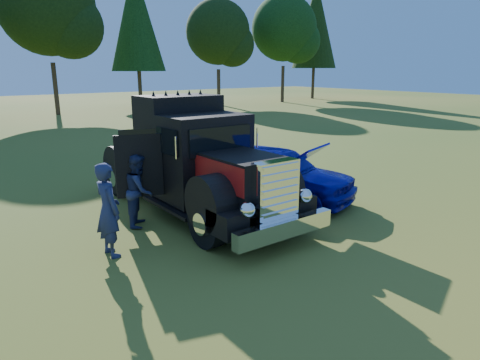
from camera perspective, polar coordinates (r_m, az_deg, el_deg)
name	(u,v)px	position (r m, az deg, el deg)	size (l,w,h in m)	color
ground	(240,237)	(9.74, -0.04, -7.56)	(120.00, 120.00, 0.00)	#2A5017
diamond_t_truck	(197,165)	(11.06, -5.80, 2.02)	(3.34, 7.16, 3.00)	black
hotrod_coupe	(275,172)	(12.30, 4.73, 1.01)	(3.30, 4.97, 1.89)	#0735A1
spectator_near	(108,210)	(8.90, -17.17, -3.83)	(0.70, 0.46, 1.92)	#1D2945
spectator_far	(139,190)	(10.47, -13.28, -1.33)	(0.85, 0.66, 1.74)	#1A1C3E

